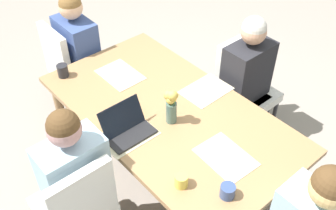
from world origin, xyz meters
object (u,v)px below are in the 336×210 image
Objects in this scene: coffee_mug_near_right at (181,180)px; coffee_mug_centre_left at (63,71)px; chair_near_left_far at (242,84)px; laptop_far_right_near at (127,128)px; person_head_right_left_near at (80,62)px; flower_vase at (171,104)px; dining_table at (168,118)px; chair_head_right_left_near at (70,64)px; chair_far_right_near at (77,205)px; person_near_left_far at (244,88)px; coffee_mug_near_left at (228,191)px; person_far_right_near at (79,190)px.

coffee_mug_near_right is 1.40m from coffee_mug_centre_left.
chair_near_left_far is 1.26m from laptop_far_right_near.
flower_vase is (-1.30, 0.02, 0.36)m from person_head_right_left_near.
chair_head_right_left_near reaches higher than dining_table.
chair_head_right_left_near is 1.56m from chair_far_right_near.
dining_table is at bearing 87.28° from person_near_left_far.
chair_head_right_left_near reaches higher than coffee_mug_near_right.
coffee_mug_centre_left is at bearing -26.89° from chair_far_right_near.
dining_table is 0.81m from coffee_mug_near_left.
chair_near_left_far is 8.88× the size of coffee_mug_centre_left.
flower_vase is 3.17× the size of coffee_mug_near_left.
flower_vase is 2.73× the size of coffee_mug_centre_left.
dining_table is 23.04× the size of coffee_mug_near_right.
coffee_mug_centre_left is (-0.35, 0.33, 0.25)m from person_head_right_left_near.
person_far_right_near is at bearing 154.26° from coffee_mug_centre_left.
person_head_right_left_near reaches higher than laptop_far_right_near.
person_head_right_left_near is (-0.06, -0.07, 0.03)m from chair_head_right_left_near.
person_near_left_far is at bearing -54.68° from coffee_mug_near_left.
person_head_right_left_near reaches higher than chair_far_right_near.
person_near_left_far is at bearing -144.63° from chair_head_right_left_near.
person_far_right_near reaches higher than dining_table.
coffee_mug_near_right is 0.82× the size of coffee_mug_centre_left.
person_far_right_near is at bearing 39.46° from coffee_mug_near_right.
person_near_left_far is 1.67m from chair_far_right_near.
chair_head_right_left_near is 0.75× the size of person_head_right_left_near.
person_near_left_far is (-1.24, -0.85, 0.00)m from person_head_right_left_near.
chair_head_right_left_near is at bearing -3.20° from coffee_mug_near_left.
person_far_right_near is at bearing 92.75° from dining_table.
chair_near_left_far is 1.40m from coffee_mug_near_right.
coffee_mug_near_left is (-0.81, 1.10, 0.27)m from chair_near_left_far.
chair_head_right_left_near is 1.60m from person_near_left_far.
chair_far_right_near is at bearing 97.56° from dining_table.
chair_near_left_far is 1.02m from flower_vase.
laptop_far_right_near is (0.10, 0.30, -0.12)m from flower_vase.
person_far_right_near reaches higher than chair_near_left_far.
dining_table is 1.28m from chair_head_right_left_near.
chair_head_right_left_near is 2.06m from coffee_mug_near_left.
coffee_mug_centre_left is at bearing 4.95° from coffee_mug_near_left.
dining_table is at bearing -29.36° from flower_vase.
dining_table is 0.80m from person_far_right_near.
chair_near_left_far reaches higher than coffee_mug_near_right.
flower_vase is at bearing 98.18° from chair_near_left_far.
person_far_right_near is at bearing 85.28° from flower_vase.
laptop_far_right_near is at bearing -76.54° from chair_far_right_near.
person_far_right_near is at bearing 92.53° from chair_near_left_far.
dining_table is 2.13× the size of chair_far_right_near.
laptop_far_right_near reaches higher than coffee_mug_near_right.
flower_vase is 1.00m from coffee_mug_centre_left.
flower_vase is at bearing -13.71° from coffee_mug_near_left.
person_near_left_far is 1.31m from coffee_mug_near_right.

